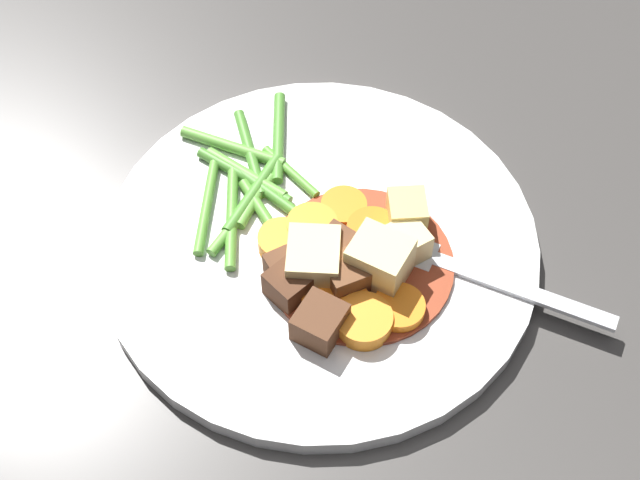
% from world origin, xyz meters
% --- Properties ---
extents(ground_plane, '(3.00, 3.00, 0.00)m').
position_xyz_m(ground_plane, '(0.00, 0.00, 0.00)').
color(ground_plane, '#423F3D').
extents(dinner_plate, '(0.28, 0.28, 0.01)m').
position_xyz_m(dinner_plate, '(0.00, 0.00, 0.01)').
color(dinner_plate, white).
rests_on(dinner_plate, ground_plane).
extents(stew_sauce, '(0.12, 0.12, 0.00)m').
position_xyz_m(stew_sauce, '(0.03, -0.00, 0.01)').
color(stew_sauce, '#93381E').
rests_on(stew_sauce, dinner_plate).
extents(carrot_slice_0, '(0.05, 0.05, 0.01)m').
position_xyz_m(carrot_slice_0, '(-0.01, -0.00, 0.02)').
color(carrot_slice_0, orange).
rests_on(carrot_slice_0, dinner_plate).
extents(carrot_slice_1, '(0.04, 0.04, 0.01)m').
position_xyz_m(carrot_slice_1, '(-0.00, 0.02, 0.02)').
color(carrot_slice_1, orange).
rests_on(carrot_slice_1, dinner_plate).
extents(carrot_slice_2, '(0.04, 0.04, 0.01)m').
position_xyz_m(carrot_slice_2, '(0.06, -0.03, 0.02)').
color(carrot_slice_2, orange).
rests_on(carrot_slice_2, dinner_plate).
extents(carrot_slice_3, '(0.04, 0.04, 0.01)m').
position_xyz_m(carrot_slice_3, '(0.07, -0.01, 0.02)').
color(carrot_slice_3, orange).
rests_on(carrot_slice_3, dinner_plate).
extents(carrot_slice_4, '(0.03, 0.03, 0.01)m').
position_xyz_m(carrot_slice_4, '(0.03, -0.03, 0.02)').
color(carrot_slice_4, orange).
rests_on(carrot_slice_4, dinner_plate).
extents(carrot_slice_5, '(0.04, 0.04, 0.01)m').
position_xyz_m(carrot_slice_5, '(0.03, 0.02, 0.02)').
color(carrot_slice_5, orange).
rests_on(carrot_slice_5, dinner_plate).
extents(carrot_slice_6, '(0.04, 0.04, 0.01)m').
position_xyz_m(carrot_slice_6, '(-0.02, -0.02, 0.02)').
color(carrot_slice_6, orange).
rests_on(carrot_slice_6, dinner_plate).
extents(carrot_slice_7, '(0.05, 0.05, 0.01)m').
position_xyz_m(carrot_slice_7, '(0.04, -0.03, 0.02)').
color(carrot_slice_7, orange).
rests_on(carrot_slice_7, dinner_plate).
extents(potato_chunk_0, '(0.03, 0.03, 0.02)m').
position_xyz_m(potato_chunk_0, '(0.05, 0.02, 0.02)').
color(potato_chunk_0, '#EAD68C').
rests_on(potato_chunk_0, dinner_plate).
extents(potato_chunk_1, '(0.04, 0.03, 0.03)m').
position_xyz_m(potato_chunk_1, '(0.05, 0.00, 0.03)').
color(potato_chunk_1, '#EAD68C').
rests_on(potato_chunk_1, dinner_plate).
extents(potato_chunk_2, '(0.03, 0.03, 0.03)m').
position_xyz_m(potato_chunk_2, '(0.04, 0.04, 0.03)').
color(potato_chunk_2, '#DBBC6B').
rests_on(potato_chunk_2, dinner_plate).
extents(potato_chunk_3, '(0.05, 0.05, 0.03)m').
position_xyz_m(potato_chunk_3, '(0.01, -0.02, 0.03)').
color(potato_chunk_3, '#EAD68C').
rests_on(potato_chunk_3, dinner_plate).
extents(meat_chunk_0, '(0.03, 0.03, 0.02)m').
position_xyz_m(meat_chunk_0, '(0.03, -0.02, 0.02)').
color(meat_chunk_0, brown).
rests_on(meat_chunk_0, dinner_plate).
extents(meat_chunk_1, '(0.03, 0.02, 0.02)m').
position_xyz_m(meat_chunk_1, '(0.02, -0.01, 0.02)').
color(meat_chunk_1, '#56331E').
rests_on(meat_chunk_1, dinner_plate).
extents(meat_chunk_2, '(0.03, 0.03, 0.02)m').
position_xyz_m(meat_chunk_2, '(-0.00, -0.03, 0.02)').
color(meat_chunk_2, '#56331E').
rests_on(meat_chunk_2, dinner_plate).
extents(meat_chunk_3, '(0.03, 0.03, 0.02)m').
position_xyz_m(meat_chunk_3, '(0.04, -0.05, 0.02)').
color(meat_chunk_3, '#56331E').
rests_on(meat_chunk_3, dinner_plate).
extents(meat_chunk_4, '(0.03, 0.03, 0.02)m').
position_xyz_m(meat_chunk_4, '(0.01, -0.04, 0.02)').
color(meat_chunk_4, '#4C2B19').
rests_on(meat_chunk_4, dinner_plate).
extents(green_bean_0, '(0.05, 0.07, 0.01)m').
position_xyz_m(green_bean_0, '(-0.07, 0.05, 0.02)').
color(green_bean_0, '#4C8E33').
rests_on(green_bean_0, dinner_plate).
extents(green_bean_1, '(0.02, 0.07, 0.01)m').
position_xyz_m(green_bean_1, '(-0.06, 0.00, 0.02)').
color(green_bean_1, '#4C8E33').
rests_on(green_bean_1, dinner_plate).
extents(green_bean_2, '(0.08, 0.01, 0.01)m').
position_xyz_m(green_bean_2, '(-0.04, 0.01, 0.02)').
color(green_bean_2, '#4C8E33').
rests_on(green_bean_2, dinner_plate).
extents(green_bean_3, '(0.07, 0.01, 0.01)m').
position_xyz_m(green_bean_3, '(-0.07, 0.01, 0.02)').
color(green_bean_3, '#4C8E33').
rests_on(green_bean_3, dinner_plate).
extents(green_bean_4, '(0.02, 0.05, 0.01)m').
position_xyz_m(green_bean_4, '(-0.05, -0.00, 0.02)').
color(green_bean_4, '#66AD42').
rests_on(green_bean_4, dinner_plate).
extents(green_bean_5, '(0.06, 0.07, 0.01)m').
position_xyz_m(green_bean_5, '(-0.05, -0.02, 0.02)').
color(green_bean_5, '#599E38').
rests_on(green_bean_5, dinner_plate).
extents(green_bean_6, '(0.06, 0.01, 0.01)m').
position_xyz_m(green_bean_6, '(-0.07, 0.01, 0.02)').
color(green_bean_6, '#66AD42').
rests_on(green_bean_6, dinner_plate).
extents(green_bean_7, '(0.06, 0.05, 0.01)m').
position_xyz_m(green_bean_7, '(-0.08, 0.03, 0.02)').
color(green_bean_7, '#4C8E33').
rests_on(green_bean_7, dinner_plate).
extents(green_bean_8, '(0.05, 0.02, 0.01)m').
position_xyz_m(green_bean_8, '(-0.05, 0.03, 0.02)').
color(green_bean_8, '#599E38').
rests_on(green_bean_8, dinner_plate).
extents(green_bean_9, '(0.05, 0.07, 0.01)m').
position_xyz_m(green_bean_9, '(-0.07, -0.02, 0.02)').
color(green_bean_9, '#599E38').
rests_on(green_bean_9, dinner_plate).
extents(green_bean_10, '(0.02, 0.07, 0.01)m').
position_xyz_m(green_bean_10, '(-0.05, -0.02, 0.02)').
color(green_bean_10, '#66AD42').
rests_on(green_bean_10, dinner_plate).
extents(green_bean_11, '(0.05, 0.03, 0.01)m').
position_xyz_m(green_bean_11, '(-0.04, -0.01, 0.02)').
color(green_bean_11, '#599E38').
rests_on(green_bean_11, dinner_plate).
extents(green_bean_12, '(0.08, 0.03, 0.01)m').
position_xyz_m(green_bean_12, '(-0.09, 0.02, 0.02)').
color(green_bean_12, '#66AD42').
rests_on(green_bean_12, dinner_plate).
extents(fork, '(0.17, 0.06, 0.00)m').
position_xyz_m(fork, '(0.09, 0.04, 0.01)').
color(fork, silver).
rests_on(fork, dinner_plate).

